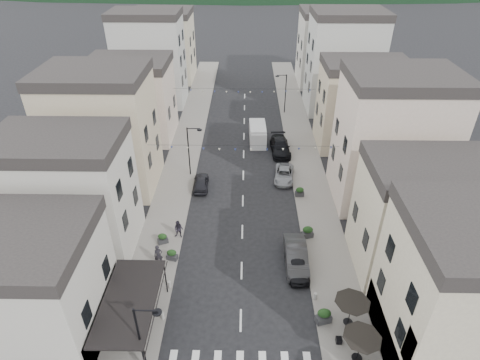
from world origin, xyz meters
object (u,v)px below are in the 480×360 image
object	(u,v)px
parked_car_b	(296,256)
pedestrian_a	(158,255)
pedestrian_b	(179,229)
parked_car_a	(297,265)
parked_car_d	(280,147)
delivery_van	(258,133)
parked_car_c	(284,174)
parked_car_e	(201,182)

from	to	relation	value
parked_car_b	pedestrian_a	size ratio (longest dim) A/B	2.61
pedestrian_b	parked_car_b	bearing A→B (deg)	-7.25
pedestrian_a	pedestrian_b	xyz separation A→B (m)	(1.19, 3.48, -0.08)
parked_car_b	pedestrian_a	world-z (taller)	pedestrian_a
parked_car_a	parked_car_d	xyz separation A→B (m)	(0.00, 20.60, 0.09)
parked_car_a	delivery_van	bearing A→B (deg)	93.46
parked_car_c	parked_car_e	xyz separation A→B (m)	(-9.20, -1.87, 0.04)
pedestrian_a	parked_car_d	bearing A→B (deg)	40.51
delivery_van	pedestrian_a	distance (m)	24.56
parked_car_a	parked_car_c	size ratio (longest dim) A/B	0.94
delivery_van	pedestrian_b	distance (m)	20.88
parked_car_b	delivery_van	distance (m)	22.70
parked_car_d	pedestrian_a	distance (m)	23.17
parked_car_c	delivery_van	size ratio (longest dim) A/B	0.85
parked_car_c	parked_car_b	bearing A→B (deg)	-83.20
parked_car_b	pedestrian_b	bearing A→B (deg)	163.29
pedestrian_a	pedestrian_b	bearing A→B (deg)	51.63
parked_car_d	pedestrian_b	size ratio (longest dim) A/B	3.08
parked_car_b	parked_car_d	distance (m)	19.65
parked_car_d	pedestrian_a	world-z (taller)	pedestrian_a
parked_car_d	parked_car_a	bearing A→B (deg)	-93.21
parked_car_d	pedestrian_b	xyz separation A→B (m)	(-10.40, -16.58, 0.22)
parked_car_e	pedestrian_b	world-z (taller)	pedestrian_b
parked_car_c	parked_car_d	size ratio (longest dim) A/B	0.81
parked_car_b	delivery_van	bearing A→B (deg)	96.85
delivery_van	pedestrian_b	xyz separation A→B (m)	(-7.60, -19.45, -0.21)
parked_car_b	parked_car_d	world-z (taller)	parked_car_b
delivery_van	pedestrian_a	xyz separation A→B (m)	(-8.80, -22.93, -0.13)
parked_car_b	pedestrian_a	xyz separation A→B (m)	(-11.59, -0.41, 0.26)
parked_car_e	parked_car_b	bearing A→B (deg)	126.23
parked_car_c	pedestrian_b	bearing A→B (deg)	-128.64
delivery_van	parked_car_c	bearing A→B (deg)	-74.56
parked_car_a	parked_car_d	world-z (taller)	parked_car_d
pedestrian_b	parked_car_e	bearing A→B (deg)	91.07
parked_car_b	parked_car_d	bearing A→B (deg)	89.77
parked_car_a	parked_car_c	bearing A→B (deg)	86.66
pedestrian_a	delivery_van	bearing A→B (deg)	49.55
parked_car_c	pedestrian_b	world-z (taller)	pedestrian_b
parked_car_e	pedestrian_a	world-z (taller)	pedestrian_a
parked_car_a	parked_car_e	bearing A→B (deg)	123.25
parked_car_c	pedestrian_a	bearing A→B (deg)	-123.39
parked_car_b	delivery_van	xyz separation A→B (m)	(-2.80, 22.53, 0.38)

